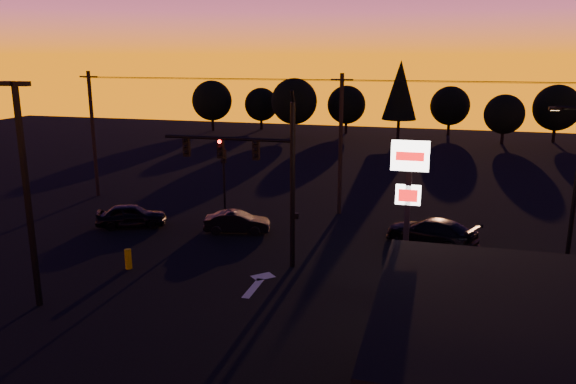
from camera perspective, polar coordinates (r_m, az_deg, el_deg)
name	(u,v)px	position (r m, az deg, el deg)	size (l,w,h in m)	color
ground	(235,296)	(24.67, -5.41, -10.48)	(120.00, 120.00, 0.00)	black
lane_arrow	(258,282)	(25.95, -3.05, -9.15)	(1.20, 3.10, 0.01)	beige
traffic_signal_mast	(260,166)	(26.80, -2.84, 2.64)	(6.79, 0.52, 8.58)	black
secondary_signal	(224,172)	(35.76, -6.54, 2.01)	(0.30, 0.31, 4.35)	black
parking_lot_light	(26,181)	(24.31, -25.11, 0.98)	(1.25, 0.30, 9.14)	black
pylon_sign	(408,187)	(23.10, 12.14, 0.47)	(1.50, 0.28, 6.80)	black
streetlight	(574,188)	(27.69, 27.02, 0.40)	(1.55, 0.35, 8.00)	black
utility_pole_0	(93,134)	(42.85, -19.18, 5.63)	(1.40, 0.26, 9.00)	black
utility_pole_1	(341,144)	(35.94, 5.36, 4.90)	(1.40, 0.26, 9.00)	black
power_wires	(342,80)	(35.55, 5.51, 11.24)	(36.00, 1.22, 0.07)	black
bollard	(128,259)	(28.43, -15.92, -6.55)	(0.33, 0.33, 0.98)	#B39C00
tree_0	(212,101)	(77.35, -7.73, 9.19)	(5.36, 5.36, 6.74)	black
tree_1	(261,104)	(78.10, -2.74, 8.88)	(4.54, 4.54, 5.71)	black
tree_2	(294,101)	(71.55, 0.63, 9.20)	(5.77, 5.78, 7.26)	black
tree_3	(346,105)	(74.25, 5.96, 8.81)	(4.95, 4.95, 6.22)	black
tree_4	(400,90)	(70.29, 11.31, 10.12)	(4.18, 4.18, 9.50)	black
tree_5	(450,106)	(75.25, 16.13, 8.41)	(4.95, 4.95, 6.22)	black
tree_6	(504,114)	(69.64, 21.12, 7.38)	(4.54, 4.54, 5.71)	black
tree_7	(557,108)	(73.37, 25.64, 7.73)	(5.36, 5.36, 6.74)	black
car_left	(132,215)	(35.06, -15.61, -2.31)	(1.65, 4.10, 1.40)	black
car_mid	(237,222)	(32.84, -5.19, -3.06)	(1.32, 3.78, 1.25)	black
car_right	(431,232)	(31.59, 14.35, -3.93)	(2.05, 5.04, 1.46)	black
suv_parked	(443,351)	(19.79, 15.46, -15.34)	(2.14, 4.64, 1.29)	black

